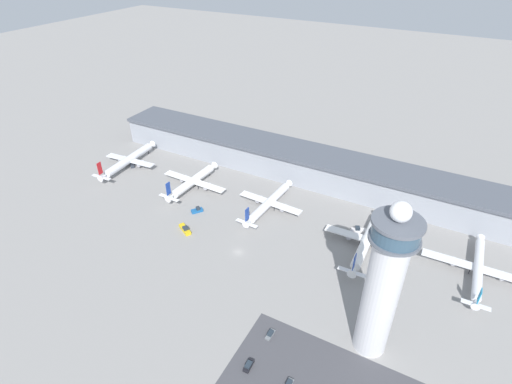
# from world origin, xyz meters

# --- Properties ---
(ground_plane) EXTENTS (1000.00, 1000.00, 0.00)m
(ground_plane) POSITION_xyz_m (0.00, 0.00, 0.00)
(ground_plane) COLOR gray
(terminal_building) EXTENTS (227.58, 25.00, 16.29)m
(terminal_building) POSITION_xyz_m (0.00, 70.00, 8.24)
(terminal_building) COLOR #9399A3
(terminal_building) RESTS_ON ground
(control_tower) EXTENTS (14.02, 14.02, 56.81)m
(control_tower) POSITION_xyz_m (60.65, -18.54, 27.98)
(control_tower) COLOR silver
(control_tower) RESTS_ON ground
(airplane_gate_alpha) EXTENTS (31.90, 45.61, 13.44)m
(airplane_gate_alpha) POSITION_xyz_m (-92.20, 33.42, 4.47)
(airplane_gate_alpha) COLOR silver
(airplane_gate_alpha) RESTS_ON ground
(airplane_gate_bravo) EXTENTS (37.59, 39.53, 13.10)m
(airplane_gate_bravo) POSITION_xyz_m (-46.39, 32.37, 4.27)
(airplane_gate_bravo) COLOR white
(airplane_gate_bravo) RESTS_ON ground
(airplane_gate_charlie) EXTENTS (33.25, 41.93, 12.29)m
(airplane_gate_charlie) POSITION_xyz_m (-2.50, 34.10, 3.98)
(airplane_gate_charlie) COLOR white
(airplane_gate_charlie) RESTS_ON ground
(airplane_gate_delta) EXTENTS (37.04, 45.81, 12.84)m
(airplane_gate_delta) POSITION_xyz_m (46.68, 28.71, 4.08)
(airplane_gate_delta) COLOR white
(airplane_gate_delta) RESTS_ON ground
(airplane_gate_echo) EXTENTS (41.82, 42.92, 11.38)m
(airplane_gate_echo) POSITION_xyz_m (89.46, 32.32, 4.00)
(airplane_gate_echo) COLOR silver
(airplane_gate_echo) RESTS_ON ground
(service_truck_catering) EXTENTS (6.92, 5.01, 3.04)m
(service_truck_catering) POSITION_xyz_m (40.93, 37.25, 1.06)
(service_truck_catering) COLOR black
(service_truck_catering) RESTS_ON ground
(service_truck_fuel) EXTENTS (7.08, 6.60, 3.07)m
(service_truck_fuel) POSITION_xyz_m (-92.32, 35.35, 1.07)
(service_truck_fuel) COLOR black
(service_truck_fuel) RESTS_ON ground
(service_truck_baggage) EXTENTS (5.30, 5.93, 2.46)m
(service_truck_baggage) POSITION_xyz_m (-32.22, 15.65, 0.85)
(service_truck_baggage) COLOR black
(service_truck_baggage) RESTS_ON ground
(service_truck_water) EXTENTS (8.61, 6.32, 2.50)m
(service_truck_water) POSITION_xyz_m (-28.55, 1.01, 0.86)
(service_truck_water) COLOR black
(service_truck_water) RESTS_ON ground
(car_maroon_suv) EXTENTS (1.85, 4.18, 1.39)m
(car_maroon_suv) POSITION_xyz_m (43.47, -43.99, 0.54)
(car_maroon_suv) COLOR black
(car_maroon_suv) RESTS_ON ground
(car_red_hatchback) EXTENTS (1.91, 4.53, 1.41)m
(car_red_hatchback) POSITION_xyz_m (30.63, -30.78, 0.55)
(car_red_hatchback) COLOR black
(car_red_hatchback) RESTS_ON ground
(car_grey_coupe) EXTENTS (2.09, 4.81, 1.56)m
(car_grey_coupe) POSITION_xyz_m (29.86, -44.29, 0.60)
(car_grey_coupe) COLOR black
(car_grey_coupe) RESTS_ON ground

